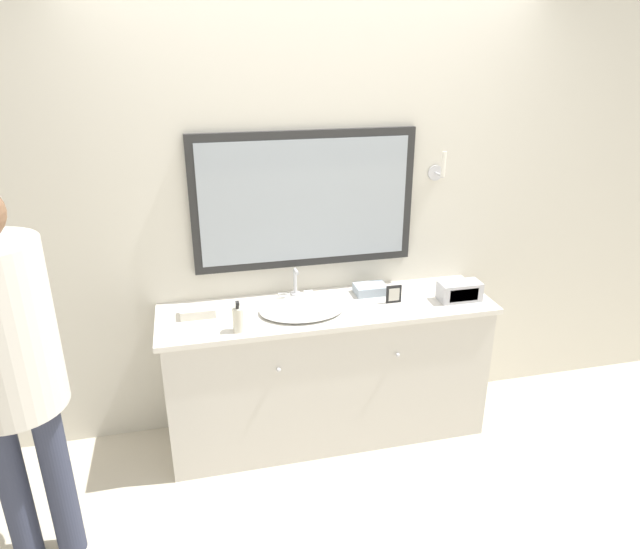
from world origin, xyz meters
TOP-DOWN VIEW (x-y plane):
  - ground_plane at (0.00, 0.00)m, footprint 14.00×14.00m
  - wall_back at (-0.00, 0.55)m, footprint 8.00×0.18m
  - vanity_counter at (0.00, 0.26)m, footprint 1.89×0.53m
  - sink_basin at (-0.15, 0.24)m, footprint 0.47×0.40m
  - soap_bottle at (-0.52, 0.09)m, footprint 0.06×0.06m
  - appliance_box at (0.76, 0.18)m, footprint 0.24×0.12m
  - picture_frame at (0.38, 0.23)m, footprint 0.09×0.01m
  - hand_towel_near_sink at (-0.71, 0.32)m, footprint 0.19×0.12m
  - hand_towel_far_corner at (0.29, 0.38)m, footprint 0.18×0.13m
  - person at (-1.48, -0.31)m, footprint 0.41×0.41m

SIDE VIEW (x-z plane):
  - ground_plane at x=0.00m, z-range 0.00..0.00m
  - vanity_counter at x=0.00m, z-range 0.00..0.85m
  - sink_basin at x=-0.15m, z-range 0.77..0.96m
  - hand_towel_near_sink at x=-0.71m, z-range 0.85..0.90m
  - hand_towel_far_corner at x=0.29m, z-range 0.85..0.90m
  - picture_frame at x=0.38m, z-range 0.85..0.95m
  - appliance_box at x=0.76m, z-range 0.85..0.95m
  - soap_bottle at x=-0.52m, z-range 0.83..1.00m
  - person at x=-1.48m, z-range 0.21..1.97m
  - wall_back at x=0.00m, z-range 0.00..2.55m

